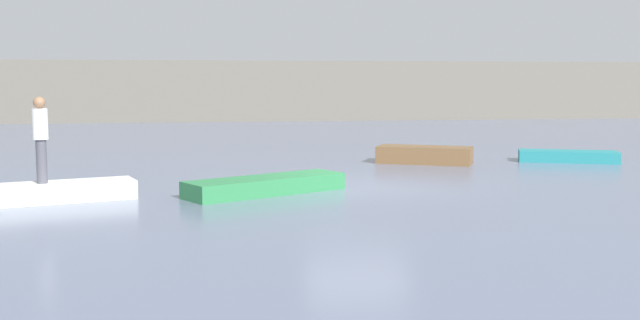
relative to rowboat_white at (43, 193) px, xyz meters
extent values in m
plane|color=slate|center=(7.12, 0.99, -0.20)|extent=(120.00, 120.00, 0.00)
cube|color=#666056|center=(7.12, 30.77, 1.71)|extent=(80.00, 1.20, 3.82)
cube|color=white|center=(0.00, 0.00, 0.00)|extent=(3.97, 2.06, 0.41)
cube|color=#2D7F47|center=(4.84, 0.40, -0.01)|extent=(3.91, 2.76, 0.39)
cube|color=brown|center=(10.33, 5.85, 0.06)|extent=(3.11, 2.32, 0.53)
cube|color=teal|center=(15.00, 5.53, -0.03)|extent=(3.22, 2.12, 0.35)
cylinder|color=#4C4C56|center=(0.00, 0.00, 0.67)|extent=(0.22, 0.22, 0.94)
cylinder|color=white|center=(0.00, 0.00, 1.48)|extent=(0.32, 0.32, 0.66)
sphere|color=#936B4C|center=(0.00, 0.00, 1.93)|extent=(0.25, 0.25, 0.25)
camera|label=1|loc=(3.35, -16.50, 2.41)|focal=41.63mm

